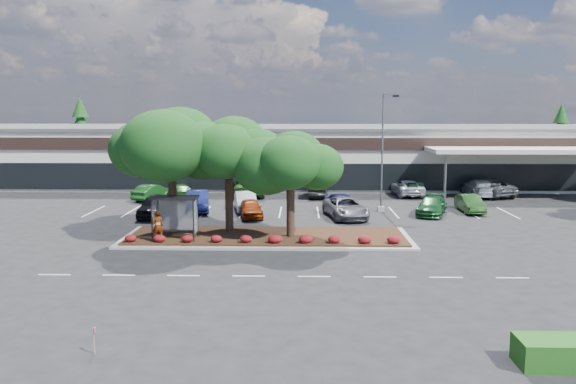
{
  "coord_description": "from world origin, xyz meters",
  "views": [
    {
      "loc": [
        0.15,
        -30.47,
        8.02
      ],
      "look_at": [
        -0.73,
        6.72,
        2.6
      ],
      "focal_mm": 35.0,
      "sensor_mm": 36.0,
      "label": 1
    }
  ],
  "objects_px": {
    "light_pole": "(383,160)",
    "car_1": "(197,201)",
    "survey_stake": "(94,337)",
    "car_0": "(155,205)"
  },
  "relations": [
    {
      "from": "car_0",
      "to": "survey_stake",
      "type": "bearing_deg",
      "value": -80.06
    },
    {
      "from": "survey_stake",
      "to": "car_1",
      "type": "relative_size",
      "value": 0.19
    },
    {
      "from": "survey_stake",
      "to": "car_1",
      "type": "height_order",
      "value": "car_1"
    },
    {
      "from": "car_0",
      "to": "car_1",
      "type": "height_order",
      "value": "car_0"
    },
    {
      "from": "light_pole",
      "to": "car_0",
      "type": "relative_size",
      "value": 1.88
    },
    {
      "from": "light_pole",
      "to": "survey_stake",
      "type": "distance_m",
      "value": 30.23
    },
    {
      "from": "car_1",
      "to": "car_0",
      "type": "bearing_deg",
      "value": -150.94
    },
    {
      "from": "survey_stake",
      "to": "car_1",
      "type": "xyz_separation_m",
      "value": [
        -1.52,
        26.76,
        0.2
      ]
    },
    {
      "from": "survey_stake",
      "to": "car_0",
      "type": "height_order",
      "value": "car_0"
    },
    {
      "from": "light_pole",
      "to": "car_1",
      "type": "xyz_separation_m",
      "value": [
        -14.84,
        -0.15,
        -3.32
      ]
    }
  ]
}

